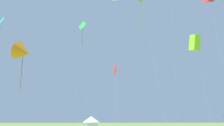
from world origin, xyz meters
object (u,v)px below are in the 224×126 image
at_px(kite_orange_delta, 23,52).
at_px(kite_cyan_diamond, 0,24).
at_px(festival_tent_right, 91,121).
at_px(kite_red_diamond, 115,71).
at_px(kite_lime_box, 195,43).
at_px(kite_green_diamond, 82,28).

bearing_deg(kite_orange_delta, kite_cyan_diamond, 131.10).
bearing_deg(festival_tent_right, kite_red_diamond, -85.29).
relative_size(kite_lime_box, kite_green_diamond, 0.83).
bearing_deg(kite_green_diamond, kite_lime_box, -9.79).
bearing_deg(kite_lime_box, festival_tent_right, 117.59).
distance_m(kite_lime_box, festival_tent_right, 41.01).
height_order(kite_cyan_diamond, kite_orange_delta, kite_cyan_diamond).
distance_m(kite_lime_box, kite_green_diamond, 20.53).
distance_m(kite_green_diamond, festival_tent_right, 35.33).
height_order(kite_orange_delta, festival_tent_right, kite_orange_delta).
bearing_deg(kite_lime_box, kite_orange_delta, -174.53).
xyz_separation_m(kite_red_diamond, kite_green_diamond, (-5.27, 8.70, 9.88)).
distance_m(kite_lime_box, kite_cyan_diamond, 36.44).
distance_m(kite_red_diamond, kite_cyan_diamond, 26.18).
bearing_deg(kite_green_diamond, kite_red_diamond, -58.77).
relative_size(kite_cyan_diamond, kite_orange_delta, 1.57).
bearing_deg(kite_red_diamond, kite_orange_delta, 169.50).
bearing_deg(kite_cyan_diamond, kite_green_diamond, -8.03).
relative_size(kite_green_diamond, festival_tent_right, 3.98).
relative_size(kite_green_diamond, kite_cyan_diamond, 0.94).
height_order(kite_cyan_diamond, festival_tent_right, kite_cyan_diamond).
relative_size(kite_red_diamond, kite_green_diamond, 0.49).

